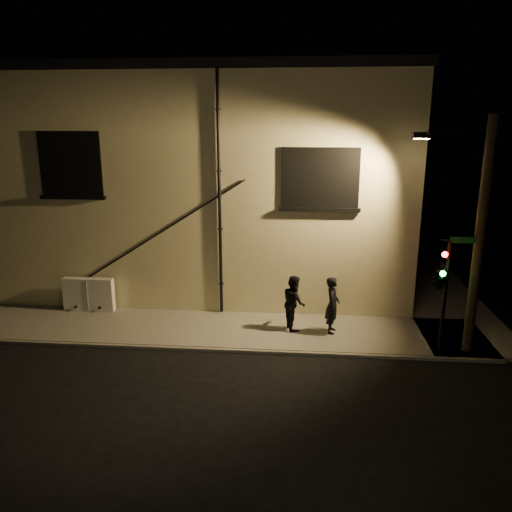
# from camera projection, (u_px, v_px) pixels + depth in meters

# --- Properties ---
(ground) EXTENTS (90.00, 90.00, 0.00)m
(ground) POSITION_uv_depth(u_px,v_px,m) (265.00, 353.00, 15.17)
(ground) COLOR black
(sidewalk) EXTENTS (21.00, 16.00, 0.12)m
(sidewalk) POSITION_uv_depth(u_px,v_px,m) (305.00, 302.00, 19.28)
(sidewalk) COLOR slate
(sidewalk) RESTS_ON ground
(building) EXTENTS (16.20, 12.23, 8.80)m
(building) POSITION_uv_depth(u_px,v_px,m) (215.00, 176.00, 22.95)
(building) COLOR beige
(building) RESTS_ON ground
(utility_cabinet) EXTENTS (1.85, 0.31, 1.22)m
(utility_cabinet) POSITION_uv_depth(u_px,v_px,m) (89.00, 294.00, 18.15)
(utility_cabinet) COLOR white
(utility_cabinet) RESTS_ON sidewalk
(pedestrian_a) EXTENTS (0.54, 0.74, 1.88)m
(pedestrian_a) POSITION_uv_depth(u_px,v_px,m) (332.00, 305.00, 16.15)
(pedestrian_a) COLOR black
(pedestrian_a) RESTS_ON sidewalk
(pedestrian_b) EXTENTS (0.91, 1.04, 1.83)m
(pedestrian_b) POSITION_uv_depth(u_px,v_px,m) (294.00, 302.00, 16.47)
(pedestrian_b) COLOR black
(pedestrian_b) RESTS_ON sidewalk
(traffic_signal) EXTENTS (1.25, 2.07, 3.52)m
(traffic_signal) POSITION_uv_depth(u_px,v_px,m) (441.00, 276.00, 14.36)
(traffic_signal) COLOR black
(traffic_signal) RESTS_ON sidewalk
(streetlamp_pole) EXTENTS (2.02, 1.39, 7.00)m
(streetlamp_pole) POSITION_uv_depth(u_px,v_px,m) (476.00, 233.00, 14.25)
(streetlamp_pole) COLOR black
(streetlamp_pole) RESTS_ON ground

